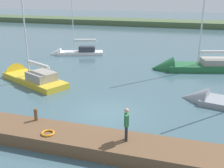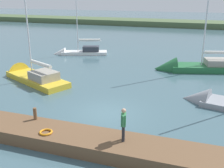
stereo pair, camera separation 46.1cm
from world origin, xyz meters
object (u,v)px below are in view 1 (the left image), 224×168
Objects in this scene: sailboat_outer_mooring at (194,68)px; person_on_dock at (126,122)px; life_ring_buoy at (48,133)px; sailboat_mid_channel at (73,53)px; sailboat_far_right at (25,77)px; mooring_post_near at (36,115)px.

sailboat_outer_mooring is 16.48m from person_on_dock.
person_on_dock is at bearing 64.80° from sailboat_outer_mooring.
life_ring_buoy is 0.08× the size of sailboat_mid_channel.
sailboat_mid_channel reaches higher than life_ring_buoy.
sailboat_far_right is 10.52m from sailboat_mid_channel.
mooring_post_near is 19.73m from sailboat_mid_channel.
person_on_dock reaches higher than mooring_post_near.
sailboat_outer_mooring is (-14.19, -7.48, 0.05)m from sailboat_far_right.
mooring_post_near is 0.09× the size of sailboat_mid_channel.
life_ring_buoy is (-1.38, 1.18, -0.28)m from mooring_post_near.
person_on_dock is (-11.69, 19.22, 1.46)m from sailboat_mid_channel.
life_ring_buoy is 18.02m from sailboat_outer_mooring.
sailboat_outer_mooring is (-7.99, -15.58, -0.76)m from mooring_post_near.
life_ring_buoy is 21.30m from sailboat_mid_channel.
sailboat_outer_mooring reaches higher than person_on_dock.
person_on_dock reaches higher than life_ring_buoy.
sailboat_far_right is at bearing 12.34° from sailboat_outer_mooring.
mooring_post_near is 1.01× the size of life_ring_buoy.
sailboat_far_right is 1.25× the size of sailboat_mid_channel.
mooring_post_near reaches higher than life_ring_buoy.
sailboat_outer_mooring is at bearing -117.17° from mooring_post_near.
sailboat_far_right is (6.20, -8.09, -0.81)m from mooring_post_near.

